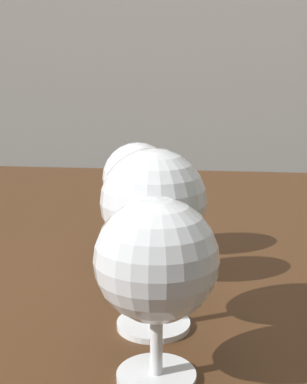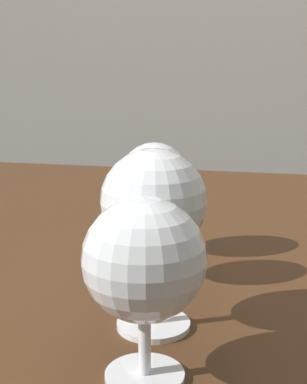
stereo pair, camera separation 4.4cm
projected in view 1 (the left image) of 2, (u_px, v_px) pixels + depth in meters
name	position (u px, v px, depth m)	size (l,w,h in m)	color
dining_table	(207.00, 301.00, 0.74)	(1.18, 0.94, 0.74)	#472B16
wine_glass_amber	(156.00, 264.00, 0.37)	(0.09, 0.09, 0.13)	white
wine_glass_pinot	(154.00, 205.00, 0.44)	(0.09, 0.09, 0.15)	white
wine_glass_rose	(143.00, 203.00, 0.54)	(0.07, 0.07, 0.13)	white
wine_glass_chardonnay	(138.00, 181.00, 0.63)	(0.08, 0.08, 0.13)	white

